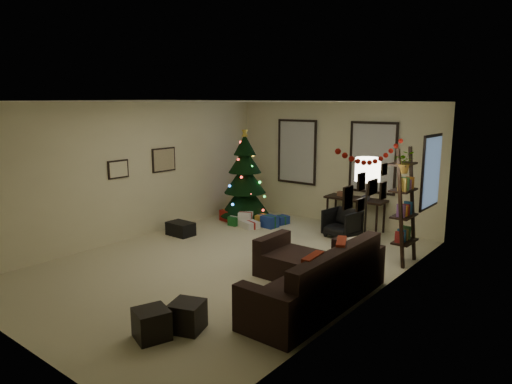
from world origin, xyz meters
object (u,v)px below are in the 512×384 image
(desk, at_px, (356,202))
(sofa, at_px, (313,279))
(bookshelf, at_px, (405,208))
(christmas_tree, at_px, (245,182))
(desk_chair, at_px, (342,223))

(desk, bearing_deg, sofa, -72.18)
(bookshelf, bearing_deg, desk, 138.87)
(christmas_tree, relative_size, sofa, 0.85)
(desk_chair, bearing_deg, christmas_tree, -169.11)
(desk, bearing_deg, bookshelf, -41.13)
(christmas_tree, xyz_separation_m, bookshelf, (3.99, -0.61, 0.05))
(christmas_tree, bearing_deg, desk, 17.83)
(christmas_tree, distance_m, sofa, 4.56)
(sofa, distance_m, desk_chair, 3.12)
(christmas_tree, height_order, sofa, christmas_tree)
(christmas_tree, height_order, bookshelf, christmas_tree)
(desk, height_order, bookshelf, bookshelf)
(sofa, height_order, bookshelf, bookshelf)
(christmas_tree, bearing_deg, sofa, -38.13)
(christmas_tree, relative_size, bookshelf, 1.10)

